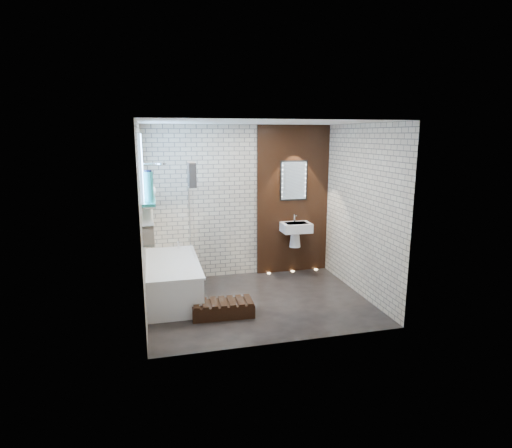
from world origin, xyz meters
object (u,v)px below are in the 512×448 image
object	(u,v)px
bathtub	(173,280)
walnut_step	(223,309)
washbasin	(296,231)
led_mirror	(294,181)
bath_screen	(191,209)

from	to	relation	value
bathtub	walnut_step	distance (m)	1.05
bathtub	washbasin	distance (m)	2.32
bathtub	led_mirror	distance (m)	2.68
washbasin	walnut_step	xyz separation A→B (m)	(-1.55, -1.44, -0.70)
bathtub	bath_screen	bearing A→B (deg)	51.10
bathtub	washbasin	size ratio (longest dim) A/B	3.00
bathtub	led_mirror	world-z (taller)	led_mirror
led_mirror	walnut_step	bearing A→B (deg)	-134.10
washbasin	walnut_step	world-z (taller)	washbasin
bathtub	walnut_step	world-z (taller)	bathtub
bath_screen	led_mirror	distance (m)	1.89
washbasin	bath_screen	bearing A→B (deg)	-174.22
washbasin	walnut_step	bearing A→B (deg)	-137.08
bath_screen	washbasin	world-z (taller)	bath_screen
walnut_step	led_mirror	bearing A→B (deg)	45.90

